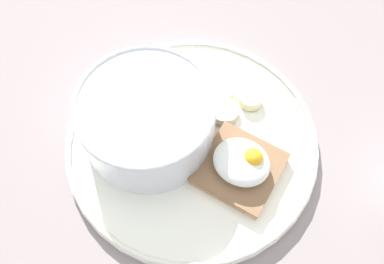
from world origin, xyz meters
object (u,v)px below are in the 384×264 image
Objects in this scene: banana_slice_left at (250,99)px; banana_slice_back at (223,111)px; banana_slice_front at (226,91)px; poached_egg at (243,161)px; toast_slice at (240,168)px; oatmeal_bowl at (147,119)px.

banana_slice_back is (2.03, 3.04, -0.03)cm from banana_slice_left.
banana_slice_left reaches higher than banana_slice_front.
toast_slice is at bearing 48.38° from poached_egg.
banana_slice_left is at bearing -173.67° from banana_slice_front.
banana_slice_front is (6.24, -8.15, -2.19)cm from poached_egg.
poached_egg is 10.50cm from banana_slice_front.
oatmeal_bowl is at bearing 50.55° from banana_slice_left.
oatmeal_bowl is 9.43cm from banana_slice_back.
banana_slice_back is at bearing -131.79° from oatmeal_bowl.
banana_slice_front is 3.13cm from banana_slice_left.
banana_slice_left is 0.98× the size of banana_slice_back.
banana_slice_front is 2.91cm from banana_slice_back.
banana_slice_back reaches higher than banana_slice_front.
oatmeal_bowl is at bearing 6.22° from poached_egg.
toast_slice is 1.34× the size of poached_egg.
toast_slice is 2.19× the size of banana_slice_front.
toast_slice reaches higher than banana_slice_front.
banana_slice_back is at bearing 111.90° from banana_slice_front.
toast_slice is 2.11× the size of banana_slice_left.
toast_slice is 10.31cm from banana_slice_front.
oatmeal_bowl is at bearing 48.21° from banana_slice_back.
poached_egg is at bearing 127.44° from banana_slice_front.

